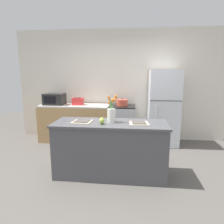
{
  "coord_description": "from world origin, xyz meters",
  "views": [
    {
      "loc": [
        0.36,
        -3.04,
        1.65
      ],
      "look_at": [
        0.0,
        0.25,
        1.0
      ],
      "focal_mm": 32.0,
      "sensor_mm": 36.0,
      "label": 1
    }
  ],
  "objects_px": {
    "stove_range": "(122,124)",
    "plate_setting_right": "(139,123)",
    "refrigerator": "(163,108)",
    "toaster": "(78,101)",
    "pear_figurine": "(102,121)",
    "microwave": "(54,99)",
    "flower_vase": "(112,113)",
    "cooking_pot": "(122,102)",
    "plate_setting_left": "(82,121)"
  },
  "relations": [
    {
      "from": "stove_range",
      "to": "pear_figurine",
      "type": "xyz_separation_m",
      "value": [
        -0.22,
        -1.71,
        0.49
      ]
    },
    {
      "from": "toaster",
      "to": "microwave",
      "type": "bearing_deg",
      "value": -177.32
    },
    {
      "from": "refrigerator",
      "to": "plate_setting_right",
      "type": "height_order",
      "value": "refrigerator"
    },
    {
      "from": "flower_vase",
      "to": "pear_figurine",
      "type": "bearing_deg",
      "value": -135.34
    },
    {
      "from": "stove_range",
      "to": "cooking_pot",
      "type": "bearing_deg",
      "value": 102.72
    },
    {
      "from": "stove_range",
      "to": "plate_setting_right",
      "type": "xyz_separation_m",
      "value": [
        0.35,
        -1.62,
        0.45
      ]
    },
    {
      "from": "toaster",
      "to": "cooking_pot",
      "type": "relative_size",
      "value": 1.02
    },
    {
      "from": "flower_vase",
      "to": "cooking_pot",
      "type": "bearing_deg",
      "value": 87.53
    },
    {
      "from": "cooking_pot",
      "to": "plate_setting_left",
      "type": "bearing_deg",
      "value": -107.76
    },
    {
      "from": "stove_range",
      "to": "refrigerator",
      "type": "distance_m",
      "value": 1.04
    },
    {
      "from": "stove_range",
      "to": "plate_setting_left",
      "type": "distance_m",
      "value": 1.77
    },
    {
      "from": "microwave",
      "to": "refrigerator",
      "type": "bearing_deg",
      "value": 0.03
    },
    {
      "from": "microwave",
      "to": "flower_vase",
      "type": "bearing_deg",
      "value": -45.05
    },
    {
      "from": "microwave",
      "to": "toaster",
      "type": "bearing_deg",
      "value": 2.68
    },
    {
      "from": "plate_setting_left",
      "to": "cooking_pot",
      "type": "height_order",
      "value": "cooking_pot"
    },
    {
      "from": "toaster",
      "to": "stove_range",
      "type": "bearing_deg",
      "value": -1.39
    },
    {
      "from": "plate_setting_right",
      "to": "cooking_pot",
      "type": "bearing_deg",
      "value": 102.12
    },
    {
      "from": "stove_range",
      "to": "microwave",
      "type": "xyz_separation_m",
      "value": [
        -1.66,
        -0.0,
        0.58
      ]
    },
    {
      "from": "microwave",
      "to": "plate_setting_left",
      "type": "bearing_deg",
      "value": -55.63
    },
    {
      "from": "refrigerator",
      "to": "toaster",
      "type": "height_order",
      "value": "refrigerator"
    },
    {
      "from": "flower_vase",
      "to": "cooking_pot",
      "type": "distance_m",
      "value": 1.63
    },
    {
      "from": "flower_vase",
      "to": "cooking_pot",
      "type": "xyz_separation_m",
      "value": [
        0.07,
        1.63,
        -0.06
      ]
    },
    {
      "from": "flower_vase",
      "to": "toaster",
      "type": "distance_m",
      "value": 1.89
    },
    {
      "from": "plate_setting_left",
      "to": "microwave",
      "type": "relative_size",
      "value": 0.66
    },
    {
      "from": "toaster",
      "to": "microwave",
      "type": "height_order",
      "value": "microwave"
    },
    {
      "from": "pear_figurine",
      "to": "toaster",
      "type": "distance_m",
      "value": 1.94
    },
    {
      "from": "refrigerator",
      "to": "plate_setting_left",
      "type": "relative_size",
      "value": 5.44
    },
    {
      "from": "flower_vase",
      "to": "microwave",
      "type": "bearing_deg",
      "value": 134.95
    },
    {
      "from": "plate_setting_left",
      "to": "stove_range",
      "type": "bearing_deg",
      "value": 71.33
    },
    {
      "from": "plate_setting_left",
      "to": "cooking_pot",
      "type": "distance_m",
      "value": 1.76
    },
    {
      "from": "refrigerator",
      "to": "toaster",
      "type": "bearing_deg",
      "value": 179.28
    },
    {
      "from": "flower_vase",
      "to": "plate_setting_right",
      "type": "bearing_deg",
      "value": -5.85
    },
    {
      "from": "plate_setting_left",
      "to": "plate_setting_right",
      "type": "xyz_separation_m",
      "value": [
        0.9,
        0.0,
        0.0
      ]
    },
    {
      "from": "toaster",
      "to": "cooking_pot",
      "type": "height_order",
      "value": "toaster"
    },
    {
      "from": "toaster",
      "to": "pear_figurine",
      "type": "bearing_deg",
      "value": -63.53
    },
    {
      "from": "toaster",
      "to": "cooking_pot",
      "type": "bearing_deg",
      "value": 1.39
    },
    {
      "from": "pear_figurine",
      "to": "cooking_pot",
      "type": "bearing_deg",
      "value": 83.39
    },
    {
      "from": "pear_figurine",
      "to": "microwave",
      "type": "distance_m",
      "value": 2.24
    },
    {
      "from": "stove_range",
      "to": "flower_vase",
      "type": "relative_size",
      "value": 2.06
    },
    {
      "from": "toaster",
      "to": "refrigerator",
      "type": "bearing_deg",
      "value": -0.72
    },
    {
      "from": "stove_range",
      "to": "microwave",
      "type": "bearing_deg",
      "value": -179.98
    },
    {
      "from": "flower_vase",
      "to": "plate_setting_right",
      "type": "xyz_separation_m",
      "value": [
        0.43,
        -0.04,
        -0.13
      ]
    },
    {
      "from": "plate_setting_left",
      "to": "microwave",
      "type": "height_order",
      "value": "microwave"
    },
    {
      "from": "refrigerator",
      "to": "cooking_pot",
      "type": "relative_size",
      "value": 6.26
    },
    {
      "from": "cooking_pot",
      "to": "microwave",
      "type": "xyz_separation_m",
      "value": [
        -1.64,
        -0.05,
        0.06
      ]
    },
    {
      "from": "plate_setting_left",
      "to": "toaster",
      "type": "bearing_deg",
      "value": 107.92
    },
    {
      "from": "flower_vase",
      "to": "plate_setting_left",
      "type": "bearing_deg",
      "value": -174.6
    },
    {
      "from": "pear_figurine",
      "to": "plate_setting_right",
      "type": "height_order",
      "value": "pear_figurine"
    },
    {
      "from": "pear_figurine",
      "to": "cooking_pot",
      "type": "distance_m",
      "value": 1.77
    },
    {
      "from": "stove_range",
      "to": "plate_setting_right",
      "type": "height_order",
      "value": "plate_setting_right"
    }
  ]
}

